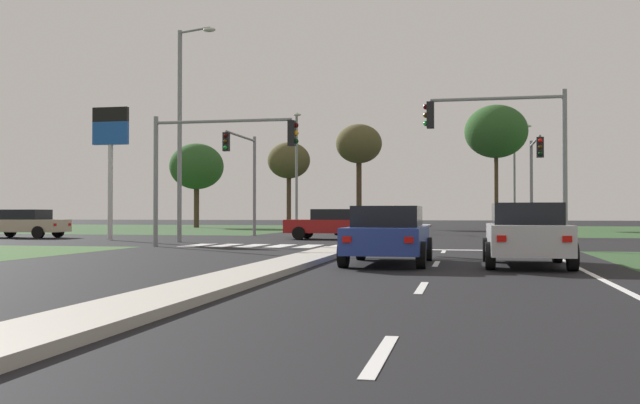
% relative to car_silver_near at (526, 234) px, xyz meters
% --- Properties ---
extents(ground_plane, '(200.00, 200.00, 0.00)m').
position_rel_car_silver_near_xyz_m(ground_plane, '(-5.69, 14.32, -0.79)').
color(ground_plane, black).
extents(grass_verge_far_left, '(35.00, 35.00, 0.01)m').
position_rel_car_silver_near_xyz_m(grass_verge_far_left, '(-31.19, 38.82, -0.79)').
color(grass_verge_far_left, '#2D4C28').
rests_on(grass_verge_far_left, ground).
extents(median_island_near, '(1.20, 22.00, 0.14)m').
position_rel_car_silver_near_xyz_m(median_island_near, '(-5.69, -4.68, -0.72)').
color(median_island_near, '#ADA89E').
rests_on(median_island_near, ground).
extents(median_island_far, '(1.20, 36.00, 0.14)m').
position_rel_car_silver_near_xyz_m(median_island_far, '(-5.69, 39.32, -0.72)').
color(median_island_far, '#ADA89E').
rests_on(median_island_far, ground).
extents(lane_dash_near, '(0.14, 2.00, 0.01)m').
position_rel_car_silver_near_xyz_m(lane_dash_near, '(-2.19, -11.73, -0.78)').
color(lane_dash_near, silver).
rests_on(lane_dash_near, ground).
extents(lane_dash_second, '(0.14, 2.00, 0.01)m').
position_rel_car_silver_near_xyz_m(lane_dash_second, '(-2.19, -5.73, -0.78)').
color(lane_dash_second, silver).
rests_on(lane_dash_second, ground).
extents(lane_dash_third, '(0.14, 2.00, 0.01)m').
position_rel_car_silver_near_xyz_m(lane_dash_third, '(-2.19, 0.27, -0.78)').
color(lane_dash_third, silver).
rests_on(lane_dash_third, ground).
extents(lane_dash_fourth, '(0.14, 2.00, 0.01)m').
position_rel_car_silver_near_xyz_m(lane_dash_fourth, '(-2.19, 6.27, -0.78)').
color(lane_dash_fourth, silver).
rests_on(lane_dash_fourth, ground).
extents(edge_line_right, '(0.14, 24.00, 0.01)m').
position_rel_car_silver_near_xyz_m(edge_line_right, '(1.16, -3.68, -0.78)').
color(edge_line_right, silver).
rests_on(edge_line_right, ground).
extents(stop_bar_near, '(6.40, 0.50, 0.01)m').
position_rel_car_silver_near_xyz_m(stop_bar_near, '(-1.89, 7.32, -0.78)').
color(stop_bar_near, silver).
rests_on(stop_bar_near, ground).
extents(crosswalk_bar_near, '(0.70, 2.80, 0.01)m').
position_rel_car_silver_near_xyz_m(crosswalk_bar_near, '(-12.09, 9.12, -0.78)').
color(crosswalk_bar_near, silver).
rests_on(crosswalk_bar_near, ground).
extents(crosswalk_bar_second, '(0.70, 2.80, 0.01)m').
position_rel_car_silver_near_xyz_m(crosswalk_bar_second, '(-10.94, 9.12, -0.78)').
color(crosswalk_bar_second, silver).
rests_on(crosswalk_bar_second, ground).
extents(crosswalk_bar_third, '(0.70, 2.80, 0.01)m').
position_rel_car_silver_near_xyz_m(crosswalk_bar_third, '(-9.79, 9.12, -0.78)').
color(crosswalk_bar_third, silver).
rests_on(crosswalk_bar_third, ground).
extents(crosswalk_bar_fourth, '(0.70, 2.80, 0.01)m').
position_rel_car_silver_near_xyz_m(crosswalk_bar_fourth, '(-8.64, 9.12, -0.78)').
color(crosswalk_bar_fourth, silver).
rests_on(crosswalk_bar_fourth, ground).
extents(crosswalk_bar_fifth, '(0.70, 2.80, 0.01)m').
position_rel_car_silver_near_xyz_m(crosswalk_bar_fifth, '(-7.49, 9.12, -0.78)').
color(crosswalk_bar_fifth, silver).
rests_on(crosswalk_bar_fifth, ground).
extents(crosswalk_bar_sixth, '(0.70, 2.80, 0.01)m').
position_rel_car_silver_near_xyz_m(crosswalk_bar_sixth, '(-6.34, 9.12, -0.78)').
color(crosswalk_bar_sixth, silver).
rests_on(crosswalk_bar_sixth, ground).
extents(crosswalk_bar_seventh, '(0.70, 2.80, 0.01)m').
position_rel_car_silver_near_xyz_m(crosswalk_bar_seventh, '(-5.19, 9.12, -0.78)').
color(crosswalk_bar_seventh, silver).
rests_on(crosswalk_bar_seventh, ground).
extents(car_silver_near, '(2.02, 4.37, 1.54)m').
position_rel_car_silver_near_xyz_m(car_silver_near, '(0.00, 0.00, 0.00)').
color(car_silver_near, '#B7B7BC').
rests_on(car_silver_near, ground).
extents(car_blue_second, '(2.06, 4.54, 1.48)m').
position_rel_car_silver_near_xyz_m(car_blue_second, '(-3.39, -0.02, -0.03)').
color(car_blue_second, navy).
rests_on(car_blue_second, ground).
extents(car_grey_third, '(1.96, 4.58, 1.53)m').
position_rel_car_silver_near_xyz_m(car_grey_third, '(-8.12, 24.98, -0.00)').
color(car_grey_third, slate).
rests_on(car_grey_third, ground).
extents(car_red_fourth, '(4.52, 2.05, 1.50)m').
position_rel_car_silver_near_xyz_m(car_red_fourth, '(-8.01, 16.69, -0.02)').
color(car_red_fourth, '#A31919').
rests_on(car_red_fourth, ground).
extents(car_beige_fifth, '(4.51, 2.02, 1.49)m').
position_rel_car_silver_near_xyz_m(car_beige_fifth, '(-24.23, 15.47, -0.02)').
color(car_beige_fifth, '#BCAD8E').
rests_on(car_beige_fifth, ground).
extents(traffic_signal_near_left, '(5.81, 0.32, 5.07)m').
position_rel_car_silver_near_xyz_m(traffic_signal_near_left, '(-11.04, 7.72, 2.79)').
color(traffic_signal_near_left, gray).
rests_on(traffic_signal_near_left, ground).
extents(traffic_signal_near_right, '(4.96, 0.32, 5.61)m').
position_rel_car_silver_near_xyz_m(traffic_signal_near_right, '(0.11, 7.72, 3.09)').
color(traffic_signal_near_right, gray).
rests_on(traffic_signal_near_right, ground).
extents(traffic_signal_far_left, '(0.32, 5.24, 5.67)m').
position_rel_car_silver_near_xyz_m(traffic_signal_far_left, '(-13.29, 19.02, 3.15)').
color(traffic_signal_far_left, gray).
rests_on(traffic_signal_far_left, ground).
extents(traffic_signal_far_right, '(0.32, 5.09, 5.13)m').
position_rel_car_silver_near_xyz_m(traffic_signal_far_right, '(1.91, 18.99, 2.79)').
color(traffic_signal_far_right, gray).
rests_on(traffic_signal_far_right, ground).
extents(street_lamp_second, '(2.00, 0.83, 9.50)m').
position_rel_car_silver_near_xyz_m(street_lamp_second, '(-13.87, 11.75, 4.48)').
color(street_lamp_second, gray).
rests_on(street_lamp_second, ground).
extents(street_lamp_third, '(0.94, 2.33, 8.65)m').
position_rel_car_silver_near_xyz_m(street_lamp_third, '(-13.96, 34.01, 4.09)').
color(street_lamp_third, gray).
rests_on(street_lamp_third, ground).
extents(street_lamp_fourth, '(1.41, 2.06, 8.84)m').
position_rel_car_silver_near_xyz_m(street_lamp_fourth, '(2.74, 45.83, 4.18)').
color(street_lamp_fourth, gray).
rests_on(street_lamp_fourth, ground).
extents(pedestrian_at_median, '(0.34, 0.34, 1.65)m').
position_rel_car_silver_near_xyz_m(pedestrian_at_median, '(-5.72, 24.96, 0.34)').
color(pedestrian_at_median, '#232833').
rests_on(pedestrian_at_median, median_island_far).
extents(fuel_price_totem, '(1.80, 0.24, 6.40)m').
position_rel_car_silver_near_xyz_m(fuel_price_totem, '(-18.22, 13.39, 3.90)').
color(fuel_price_totem, silver).
rests_on(fuel_price_totem, ground).
extents(treeline_near, '(4.88, 4.88, 7.61)m').
position_rel_car_silver_near_xyz_m(treeline_near, '(-25.37, 42.78, 4.71)').
color(treeline_near, '#423323').
rests_on(treeline_near, ground).
extents(treeline_second, '(3.50, 3.50, 7.13)m').
position_rel_car_silver_near_xyz_m(treeline_second, '(-15.75, 38.72, 4.79)').
color(treeline_second, '#423323').
rests_on(treeline_second, ground).
extents(treeline_third, '(3.93, 3.93, 8.89)m').
position_rel_car_silver_near_xyz_m(treeline_third, '(-10.43, 42.01, 6.33)').
color(treeline_third, '#423323').
rests_on(treeline_third, ground).
extents(treeline_fourth, '(5.02, 5.02, 10.00)m').
position_rel_car_silver_near_xyz_m(treeline_fourth, '(0.89, 40.74, 7.05)').
color(treeline_fourth, '#423323').
rests_on(treeline_fourth, ground).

